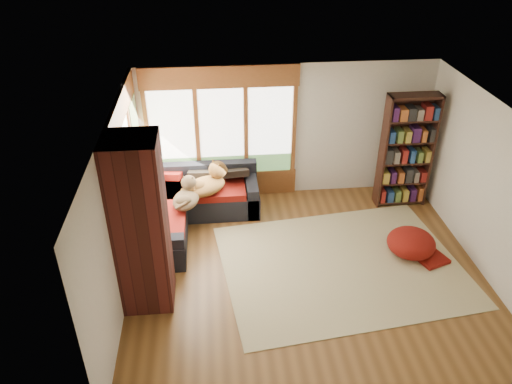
{
  "coord_description": "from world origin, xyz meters",
  "views": [
    {
      "loc": [
        -1.38,
        -5.99,
        5.17
      ],
      "look_at": [
        -0.71,
        0.96,
        0.95
      ],
      "focal_mm": 35.0,
      "sensor_mm": 36.0,
      "label": 1
    }
  ],
  "objects_px": {
    "dog_tan": "(208,181)",
    "sectional_sofa": "(184,205)",
    "bookshelf": "(406,152)",
    "pouf": "(411,242)",
    "area_rug": "(341,265)",
    "brick_chimney": "(141,226)",
    "dog_brindle": "(187,195)"
  },
  "relations": [
    {
      "from": "bookshelf",
      "to": "dog_tan",
      "type": "xyz_separation_m",
      "value": [
        -3.64,
        -0.18,
        -0.32
      ]
    },
    {
      "from": "dog_tan",
      "to": "sectional_sofa",
      "type": "bearing_deg",
      "value": 145.84
    },
    {
      "from": "bookshelf",
      "to": "pouf",
      "type": "relative_size",
      "value": 2.77
    },
    {
      "from": "sectional_sofa",
      "to": "dog_tan",
      "type": "relative_size",
      "value": 2.31
    },
    {
      "from": "area_rug",
      "to": "dog_brindle",
      "type": "relative_size",
      "value": 4.87
    },
    {
      "from": "brick_chimney",
      "to": "area_rug",
      "type": "relative_size",
      "value": 0.69
    },
    {
      "from": "brick_chimney",
      "to": "area_rug",
      "type": "xyz_separation_m",
      "value": [
        2.99,
        0.47,
        -1.29
      ]
    },
    {
      "from": "area_rug",
      "to": "pouf",
      "type": "xyz_separation_m",
      "value": [
        1.2,
        0.2,
        0.22
      ]
    },
    {
      "from": "pouf",
      "to": "dog_tan",
      "type": "bearing_deg",
      "value": 157.08
    },
    {
      "from": "dog_tan",
      "to": "dog_brindle",
      "type": "height_order",
      "value": "dog_tan"
    },
    {
      "from": "brick_chimney",
      "to": "sectional_sofa",
      "type": "bearing_deg",
      "value": 77.71
    },
    {
      "from": "pouf",
      "to": "dog_brindle",
      "type": "distance_m",
      "value": 3.83
    },
    {
      "from": "brick_chimney",
      "to": "dog_tan",
      "type": "xyz_separation_m",
      "value": [
        0.9,
        2.05,
        -0.53
      ]
    },
    {
      "from": "dog_tan",
      "to": "area_rug",
      "type": "bearing_deg",
      "value": -72.14
    },
    {
      "from": "area_rug",
      "to": "bookshelf",
      "type": "height_order",
      "value": "bookshelf"
    },
    {
      "from": "dog_brindle",
      "to": "bookshelf",
      "type": "bearing_deg",
      "value": -69.04
    },
    {
      "from": "area_rug",
      "to": "pouf",
      "type": "height_order",
      "value": "pouf"
    },
    {
      "from": "bookshelf",
      "to": "dog_brindle",
      "type": "relative_size",
      "value": 2.83
    },
    {
      "from": "bookshelf",
      "to": "pouf",
      "type": "bearing_deg",
      "value": -102.5
    },
    {
      "from": "brick_chimney",
      "to": "pouf",
      "type": "bearing_deg",
      "value": 9.0
    },
    {
      "from": "area_rug",
      "to": "pouf",
      "type": "distance_m",
      "value": 1.24
    },
    {
      "from": "brick_chimney",
      "to": "pouf",
      "type": "xyz_separation_m",
      "value": [
        4.19,
        0.66,
        -1.07
      ]
    },
    {
      "from": "brick_chimney",
      "to": "pouf",
      "type": "distance_m",
      "value": 4.38
    },
    {
      "from": "dog_tan",
      "to": "dog_brindle",
      "type": "relative_size",
      "value": 1.24
    },
    {
      "from": "area_rug",
      "to": "pouf",
      "type": "relative_size",
      "value": 4.76
    },
    {
      "from": "area_rug",
      "to": "dog_tan",
      "type": "xyz_separation_m",
      "value": [
        -2.08,
        1.59,
        0.76
      ]
    },
    {
      "from": "area_rug",
      "to": "dog_brindle",
      "type": "height_order",
      "value": "dog_brindle"
    },
    {
      "from": "pouf",
      "to": "dog_tan",
      "type": "height_order",
      "value": "dog_tan"
    },
    {
      "from": "brick_chimney",
      "to": "dog_tan",
      "type": "distance_m",
      "value": 2.31
    },
    {
      "from": "dog_brindle",
      "to": "brick_chimney",
      "type": "bearing_deg",
      "value": 175.7
    },
    {
      "from": "brick_chimney",
      "to": "dog_brindle",
      "type": "relative_size",
      "value": 3.38
    },
    {
      "from": "sectional_sofa",
      "to": "dog_tan",
      "type": "distance_m",
      "value": 0.66
    }
  ]
}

